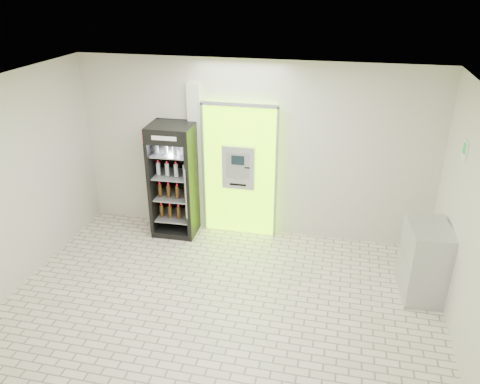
% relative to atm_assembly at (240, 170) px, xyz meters
% --- Properties ---
extents(ground, '(6.00, 6.00, 0.00)m').
position_rel_atm_assembly_xyz_m(ground, '(0.20, -2.41, -1.17)').
color(ground, beige).
rests_on(ground, ground).
extents(room_shell, '(6.00, 6.00, 6.00)m').
position_rel_atm_assembly_xyz_m(room_shell, '(0.20, -2.41, 0.67)').
color(room_shell, beige).
rests_on(room_shell, ground).
extents(atm_assembly, '(1.30, 0.24, 2.33)m').
position_rel_atm_assembly_xyz_m(atm_assembly, '(0.00, 0.00, 0.00)').
color(atm_assembly, '#8DFF00').
rests_on(atm_assembly, ground).
extents(pillar, '(0.22, 0.11, 2.60)m').
position_rel_atm_assembly_xyz_m(pillar, '(-0.78, 0.04, 0.13)').
color(pillar, silver).
rests_on(pillar, ground).
extents(beverage_cooler, '(0.76, 0.71, 1.97)m').
position_rel_atm_assembly_xyz_m(beverage_cooler, '(-1.09, -0.24, -0.23)').
color(beverage_cooler, black).
rests_on(beverage_cooler, ground).
extents(steel_cabinet, '(0.62, 0.86, 1.09)m').
position_rel_atm_assembly_xyz_m(steel_cabinet, '(2.92, -1.22, -0.63)').
color(steel_cabinet, '#AEB0B6').
rests_on(steel_cabinet, ground).
extents(exit_sign, '(0.02, 0.22, 0.26)m').
position_rel_atm_assembly_xyz_m(exit_sign, '(3.19, -1.01, 0.95)').
color(exit_sign, white).
rests_on(exit_sign, room_shell).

